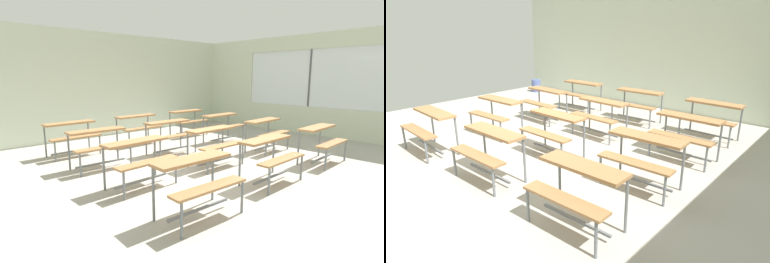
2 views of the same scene
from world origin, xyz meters
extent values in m
cube|color=#ADA89E|center=(0.00, 0.00, -0.03)|extent=(10.00, 9.00, 0.05)
cube|color=beige|center=(0.00, 4.50, 1.50)|extent=(10.00, 0.12, 3.00)
cube|color=#A87547|center=(-1.37, -1.13, 0.72)|extent=(1.11, 0.37, 0.04)
cube|color=#A87547|center=(-1.39, -1.45, 0.44)|extent=(1.11, 0.27, 0.03)
cylinder|color=slate|center=(-1.87, -0.97, 0.36)|extent=(0.04, 0.04, 0.72)
cylinder|color=slate|center=(-0.87, -1.01, 0.36)|extent=(0.04, 0.04, 0.72)
cylinder|color=slate|center=(-1.89, -1.52, 0.22)|extent=(0.04, 0.04, 0.44)
cylinder|color=slate|center=(-0.89, -1.56, 0.22)|extent=(0.04, 0.04, 0.44)
cube|color=slate|center=(-1.38, -1.27, 0.10)|extent=(1.00, 0.08, 0.03)
cube|color=#A87547|center=(0.36, -1.06, 0.72)|extent=(1.10, 0.33, 0.04)
cube|color=#A87547|center=(0.37, -1.38, 0.44)|extent=(1.10, 0.23, 0.03)
cylinder|color=slate|center=(-0.14, -0.93, 0.36)|extent=(0.04, 0.04, 0.72)
cylinder|color=slate|center=(0.86, -0.92, 0.36)|extent=(0.04, 0.04, 0.72)
cylinder|color=slate|center=(-0.13, -1.48, 0.22)|extent=(0.04, 0.04, 0.44)
cylinder|color=slate|center=(0.87, -1.47, 0.22)|extent=(0.04, 0.04, 0.44)
cube|color=slate|center=(0.36, -1.20, 0.10)|extent=(1.00, 0.04, 0.03)
cube|color=#A87547|center=(2.15, -1.12, 0.72)|extent=(1.11, 0.35, 0.04)
cube|color=#A87547|center=(2.16, -1.44, 0.44)|extent=(1.11, 0.25, 0.03)
cylinder|color=slate|center=(1.65, -0.99, 0.36)|extent=(0.04, 0.04, 0.72)
cylinder|color=slate|center=(2.65, -0.96, 0.36)|extent=(0.04, 0.04, 0.72)
cylinder|color=slate|center=(1.66, -1.54, 0.22)|extent=(0.04, 0.04, 0.44)
cylinder|color=slate|center=(2.66, -1.51, 0.22)|extent=(0.04, 0.04, 0.44)
cube|color=slate|center=(2.16, -1.26, 0.10)|extent=(1.00, 0.06, 0.03)
cube|color=#A87547|center=(-1.33, 0.26, 0.72)|extent=(1.11, 0.37, 0.04)
cube|color=#A87547|center=(-1.31, -0.06, 0.44)|extent=(1.11, 0.27, 0.03)
cylinder|color=slate|center=(-1.83, 0.38, 0.36)|extent=(0.04, 0.04, 0.72)
cylinder|color=slate|center=(-0.83, 0.42, 0.36)|extent=(0.04, 0.04, 0.72)
cylinder|color=slate|center=(-1.81, -0.17, 0.22)|extent=(0.04, 0.04, 0.44)
cylinder|color=slate|center=(-0.81, -0.13, 0.22)|extent=(0.04, 0.04, 0.44)
cube|color=slate|center=(-1.32, 0.12, 0.10)|extent=(1.00, 0.07, 0.03)
cube|color=#A87547|center=(0.41, 0.23, 0.72)|extent=(1.10, 0.33, 0.04)
cube|color=#A87547|center=(0.40, -0.09, 0.44)|extent=(1.10, 0.23, 0.03)
cylinder|color=slate|center=(-0.09, 0.37, 0.36)|extent=(0.04, 0.04, 0.72)
cylinder|color=slate|center=(0.91, 0.36, 0.36)|extent=(0.04, 0.04, 0.72)
cylinder|color=slate|center=(-0.10, -0.18, 0.22)|extent=(0.04, 0.04, 0.44)
cylinder|color=slate|center=(0.90, -0.19, 0.22)|extent=(0.04, 0.04, 0.44)
cube|color=slate|center=(0.40, 0.09, 0.10)|extent=(1.00, 0.05, 0.03)
cube|color=#A87547|center=(2.19, 0.22, 0.72)|extent=(1.11, 0.36, 0.04)
cube|color=#A87547|center=(2.20, -0.10, 0.44)|extent=(1.11, 0.26, 0.03)
cylinder|color=slate|center=(1.68, 0.34, 0.36)|extent=(0.04, 0.04, 0.72)
cylinder|color=slate|center=(2.68, 0.38, 0.36)|extent=(0.04, 0.04, 0.72)
cylinder|color=slate|center=(1.71, -0.21, 0.22)|extent=(0.04, 0.04, 0.44)
cylinder|color=slate|center=(2.71, -0.17, 0.22)|extent=(0.04, 0.04, 0.44)
cube|color=slate|center=(2.20, 0.08, 0.10)|extent=(1.00, 0.07, 0.03)
cube|color=#A87547|center=(-1.33, 1.64, 0.72)|extent=(1.11, 0.36, 0.04)
cube|color=#A87547|center=(-1.34, 1.32, 0.44)|extent=(1.11, 0.26, 0.03)
cylinder|color=slate|center=(-1.83, 1.80, 0.36)|extent=(0.04, 0.04, 0.72)
cylinder|color=slate|center=(-0.83, 1.76, 0.36)|extent=(0.04, 0.04, 0.72)
cylinder|color=slate|center=(-1.85, 1.25, 0.22)|extent=(0.04, 0.04, 0.44)
cylinder|color=slate|center=(-0.85, 1.21, 0.22)|extent=(0.04, 0.04, 0.44)
cube|color=slate|center=(-1.34, 1.50, 0.10)|extent=(1.00, 0.07, 0.03)
cube|color=#A87547|center=(0.38, 1.59, 0.72)|extent=(1.11, 0.36, 0.04)
cube|color=#A87547|center=(0.37, 1.27, 0.44)|extent=(1.11, 0.26, 0.03)
cylinder|color=slate|center=(-0.12, 1.75, 0.36)|extent=(0.04, 0.04, 0.72)
cylinder|color=slate|center=(0.88, 1.71, 0.36)|extent=(0.04, 0.04, 0.72)
cylinder|color=slate|center=(-0.13, 1.20, 0.22)|extent=(0.04, 0.04, 0.44)
cylinder|color=slate|center=(0.87, 1.16, 0.22)|extent=(0.04, 0.04, 0.44)
cube|color=slate|center=(0.37, 1.45, 0.10)|extent=(1.00, 0.06, 0.03)
cube|color=#A87547|center=(2.21, 1.60, 0.72)|extent=(1.10, 0.33, 0.04)
cube|color=#A87547|center=(2.21, 1.28, 0.44)|extent=(1.10, 0.23, 0.03)
cylinder|color=slate|center=(1.71, 1.75, 0.36)|extent=(0.04, 0.04, 0.72)
cylinder|color=slate|center=(2.71, 1.74, 0.36)|extent=(0.04, 0.04, 0.72)
cylinder|color=slate|center=(1.71, 1.20, 0.22)|extent=(0.04, 0.04, 0.44)
cylinder|color=slate|center=(2.71, 1.19, 0.22)|extent=(0.04, 0.04, 0.44)
cube|color=slate|center=(2.21, 1.46, 0.10)|extent=(1.00, 0.04, 0.03)
cube|color=#A87547|center=(-1.35, 2.95, 0.72)|extent=(1.11, 0.35, 0.04)
cube|color=#A87547|center=(-1.34, 2.63, 0.44)|extent=(1.11, 0.25, 0.03)
cylinder|color=slate|center=(-1.85, 3.08, 0.36)|extent=(0.04, 0.04, 0.72)
cylinder|color=slate|center=(-0.85, 3.11, 0.36)|extent=(0.04, 0.04, 0.72)
cylinder|color=slate|center=(-1.83, 2.53, 0.22)|extent=(0.04, 0.04, 0.44)
cylinder|color=slate|center=(-0.83, 2.56, 0.22)|extent=(0.04, 0.04, 0.44)
cube|color=slate|center=(-1.34, 2.81, 0.10)|extent=(1.00, 0.06, 0.03)
cube|color=#A87547|center=(0.40, 2.97, 0.72)|extent=(1.11, 0.37, 0.04)
cube|color=#A87547|center=(0.42, 2.65, 0.44)|extent=(1.11, 0.27, 0.03)
cylinder|color=slate|center=(-0.10, 3.09, 0.36)|extent=(0.04, 0.04, 0.72)
cylinder|color=slate|center=(0.90, 3.13, 0.36)|extent=(0.04, 0.04, 0.72)
cylinder|color=slate|center=(-0.08, 2.54, 0.22)|extent=(0.04, 0.04, 0.44)
cylinder|color=slate|center=(0.92, 2.58, 0.22)|extent=(0.04, 0.04, 0.44)
cube|color=slate|center=(0.41, 2.83, 0.10)|extent=(1.00, 0.08, 0.03)
cube|color=#A87547|center=(2.14, 2.93, 0.72)|extent=(1.11, 0.34, 0.04)
cube|color=#A87547|center=(2.14, 2.61, 0.44)|extent=(1.10, 0.24, 0.03)
cylinder|color=slate|center=(1.65, 3.08, 0.36)|extent=(0.04, 0.04, 0.72)
cylinder|color=slate|center=(2.65, 3.06, 0.36)|extent=(0.04, 0.04, 0.72)
cylinder|color=slate|center=(1.64, 2.53, 0.22)|extent=(0.04, 0.04, 0.44)
cylinder|color=slate|center=(2.64, 2.51, 0.22)|extent=(0.04, 0.04, 0.44)
cube|color=slate|center=(2.14, 2.79, 0.10)|extent=(1.00, 0.05, 0.03)
cylinder|color=#51609E|center=(-4.10, 3.70, 0.20)|extent=(0.30, 0.30, 0.41)
camera|label=1|loc=(-3.87, -3.82, 1.75)|focal=28.15mm
camera|label=2|loc=(4.34, -3.67, 2.25)|focal=30.66mm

